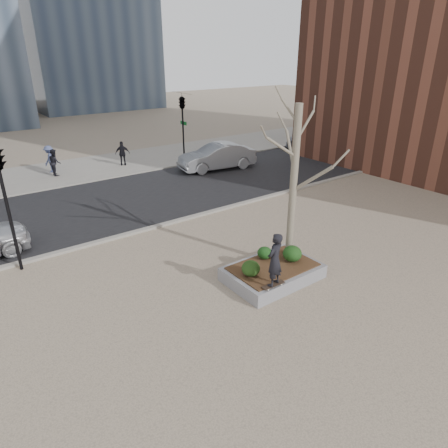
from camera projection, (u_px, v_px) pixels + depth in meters
ground at (249, 289)px, 12.59m from camera, size 120.00×120.00×0.00m
street at (121, 201)px, 19.96m from camera, size 60.00×8.00×0.02m
far_sidewalk at (76, 170)px, 25.12m from camera, size 60.00×6.00×0.02m
planter at (273, 273)px, 13.05m from camera, size 3.00×2.00×0.45m
planter_mulch at (273, 266)px, 12.95m from camera, size 2.70×1.70×0.04m
sycamore_tree at (295, 160)px, 12.40m from camera, size 2.80×2.80×6.60m
shrub_left at (251, 268)px, 12.30m from camera, size 0.58×0.58×0.49m
shrub_middle at (265, 253)px, 13.32m from camera, size 0.49×0.49×0.42m
shrub_right at (292, 254)px, 13.15m from camera, size 0.63×0.63×0.53m
skateboard at (273, 286)px, 11.85m from camera, size 0.79×0.23×0.08m
skateboarder at (275, 260)px, 11.51m from camera, size 0.69×0.55×1.66m
car_silver at (217, 157)px, 24.99m from camera, size 5.06×2.47×1.60m
car_third at (315, 138)px, 30.83m from camera, size 5.14×2.71×1.42m
pedestrian_a at (55, 162)px, 23.76m from camera, size 0.66×0.81×1.57m
pedestrian_b at (50, 159)px, 24.37m from camera, size 1.14×1.20×1.63m
pedestrian_c at (123, 153)px, 25.84m from camera, size 0.99×0.72×1.56m
traffic_light_near at (8, 208)px, 12.82m from camera, size 0.60×2.48×4.50m
traffic_light_far at (183, 129)px, 26.01m from camera, size 0.60×2.48×4.50m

